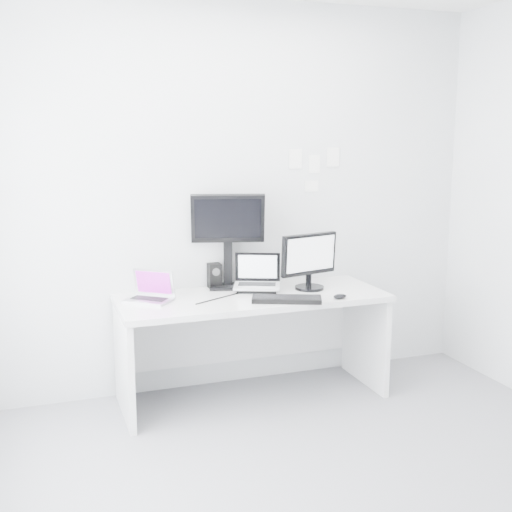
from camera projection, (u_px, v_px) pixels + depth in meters
The scene contains 14 objects.
ground at pixel (332, 488), 3.37m from camera, with size 3.60×3.60×0.00m, color slate.
back_wall at pixel (236, 198), 4.60m from camera, with size 3.60×3.60×0.00m, color silver.
desk at pixel (252, 347), 4.46m from camera, with size 1.80×0.70×0.73m, color silver.
macbook at pixel (148, 286), 4.20m from camera, with size 0.28×0.21×0.21m, color #A6A6AB.
speaker at pixel (214, 276), 4.58m from camera, with size 0.09×0.09×0.17m, color black.
dell_laptop at pixel (257, 272), 4.48m from camera, with size 0.31×0.24×0.26m, color silver.
rear_monitor at pixel (228, 240), 4.52m from camera, with size 0.50×0.18×0.69m, color black.
samsung_monitor at pixel (310, 261), 4.52m from camera, with size 0.44×0.20×0.41m, color black.
keyboard at pixel (287, 299), 4.22m from camera, with size 0.45×0.16×0.03m, color black.
mouse at pixel (340, 296), 4.29m from camera, with size 0.10×0.06×0.03m, color black.
wall_note_0 at pixel (295, 159), 4.69m from camera, with size 0.10×0.00×0.14m, color white.
wall_note_1 at pixel (314, 164), 4.75m from camera, with size 0.09×0.00×0.13m, color white.
wall_note_2 at pixel (333, 157), 4.79m from camera, with size 0.10×0.00×0.14m, color white.
wall_note_3 at pixel (311, 186), 4.77m from camera, with size 0.11×0.00×0.08m, color white.
Camera 1 is at (-1.40, -2.78, 1.80)m, focal length 45.83 mm.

